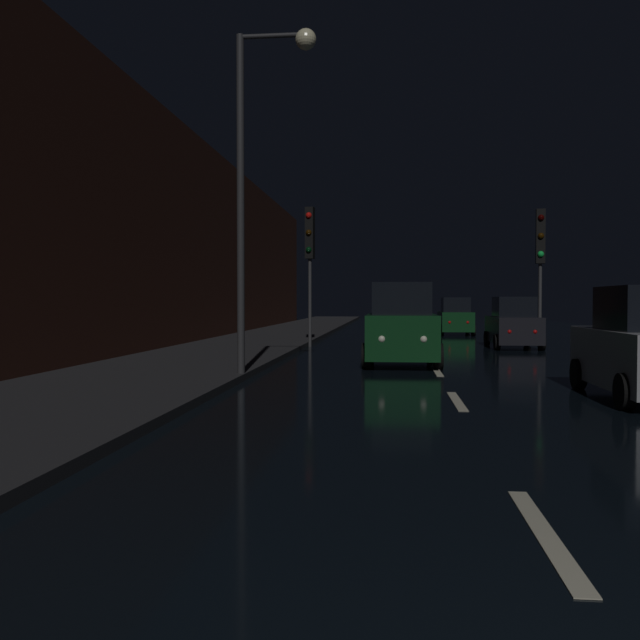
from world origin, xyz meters
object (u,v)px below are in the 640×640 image
at_px(traffic_light_far_right, 540,247).
at_px(streetlamp_overhead, 261,150).
at_px(traffic_light_far_left, 310,245).
at_px(car_distant_taillights, 455,318).
at_px(car_parked_right_far, 513,325).
at_px(car_approaching_headlights, 401,327).

bearing_deg(traffic_light_far_right, streetlamp_overhead, -30.13).
bearing_deg(traffic_light_far_left, car_distant_taillights, 155.36).
xyz_separation_m(traffic_light_far_right, streetlamp_overhead, (-7.95, -10.37, 1.31)).
xyz_separation_m(traffic_light_far_right, car_parked_right_far, (-0.80, 0.68, -2.73)).
bearing_deg(streetlamp_overhead, car_approaching_headlights, 54.91).
bearing_deg(car_approaching_headlights, car_parked_right_far, 148.53).
bearing_deg(car_distant_taillights, car_approaching_headlights, 169.86).
bearing_deg(car_distant_taillights, traffic_light_far_left, 147.93).
height_order(car_approaching_headlights, car_parked_right_far, car_approaching_headlights).
height_order(traffic_light_far_left, streetlamp_overhead, streetlamp_overhead).
height_order(car_distant_taillights, car_parked_right_far, car_distant_taillights).
bearing_deg(streetlamp_overhead, traffic_light_far_right, 52.52).
bearing_deg(traffic_light_far_right, car_approaching_headlights, -31.73).
distance_m(car_approaching_headlights, car_distant_taillights, 16.85).
bearing_deg(car_parked_right_far, traffic_light_far_right, -130.45).
xyz_separation_m(car_approaching_headlights, car_distant_taillights, (2.97, 16.59, -0.14)).
xyz_separation_m(traffic_light_far_right, traffic_light_far_left, (-8.20, 0.56, 0.21)).
bearing_deg(traffic_light_far_right, car_distant_taillights, -162.09).
relative_size(traffic_light_far_left, car_parked_right_far, 1.41).
xyz_separation_m(streetlamp_overhead, car_approaching_headlights, (3.02, 4.30, -3.88)).
xyz_separation_m(traffic_light_far_right, car_approaching_headlights, (-4.93, -6.07, -2.57)).
distance_m(streetlamp_overhead, car_parked_right_far, 13.77).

